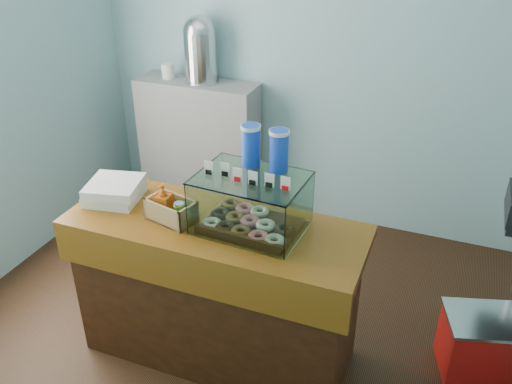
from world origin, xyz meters
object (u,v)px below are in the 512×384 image
at_px(counter, 217,290).
at_px(red_cooler, 481,344).
at_px(coffee_urn, 200,47).
at_px(display_case, 253,197).

relative_size(counter, red_cooler, 3.13).
relative_size(counter, coffee_urn, 3.09).
relative_size(coffee_urn, red_cooler, 1.01).
height_order(counter, coffee_urn, coffee_urn).
xyz_separation_m(display_case, red_cooler, (1.24, 0.35, -0.88)).
xyz_separation_m(coffee_urn, red_cooler, (2.30, -1.18, -1.18)).
bearing_deg(coffee_urn, counter, -61.69).
height_order(counter, red_cooler, counter).
relative_size(display_case, red_cooler, 1.10).
xyz_separation_m(display_case, coffee_urn, (-1.05, 1.53, 0.30)).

